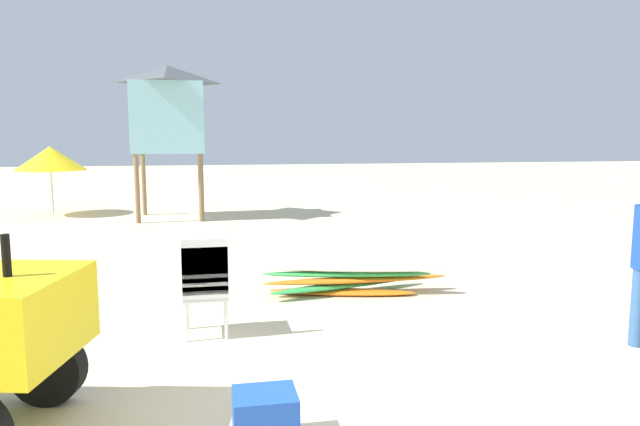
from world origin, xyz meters
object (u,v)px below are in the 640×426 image
at_px(surfboard_pile, 350,279).
at_px(cooler_box, 265,418).
at_px(beach_umbrella_left, 50,158).
at_px(stacked_plastic_chairs, 205,279).
at_px(lifeguard_tower, 169,109).

xyz_separation_m(surfboard_pile, cooler_box, (-1.54, -3.71, -0.02)).
bearing_deg(beach_umbrella_left, stacked_plastic_chairs, -68.88).
height_order(surfboard_pile, lifeguard_tower, lifeguard_tower).
height_order(lifeguard_tower, beach_umbrella_left, lifeguard_tower).
relative_size(surfboard_pile, cooler_box, 5.80).
relative_size(surfboard_pile, beach_umbrella_left, 1.38).
bearing_deg(stacked_plastic_chairs, beach_umbrella_left, 111.12).
xyz_separation_m(lifeguard_tower, beach_umbrella_left, (-3.26, 1.21, -1.30)).
height_order(stacked_plastic_chairs, cooler_box, stacked_plastic_chairs).
relative_size(stacked_plastic_chairs, lifeguard_tower, 0.28).
bearing_deg(lifeguard_tower, stacked_plastic_chairs, -84.57).
distance_m(surfboard_pile, cooler_box, 4.02).
distance_m(lifeguard_tower, beach_umbrella_left, 3.72).
xyz_separation_m(stacked_plastic_chairs, surfboard_pile, (1.95, 1.40, -0.45)).
bearing_deg(beach_umbrella_left, cooler_box, -70.73).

